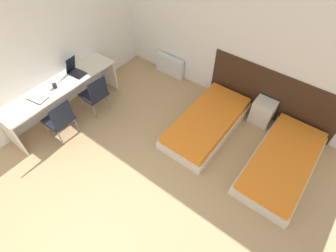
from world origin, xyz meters
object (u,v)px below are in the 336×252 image
bed_near_door (282,163)px  chair_near_notebook (60,118)px  laptop (75,70)px  nightstand (263,112)px  bed_near_window (207,123)px  chair_near_laptop (95,93)px

bed_near_door → chair_near_notebook: size_ratio=2.23×
laptop → nightstand: bearing=23.2°
bed_near_door → nightstand: bearing=132.4°
bed_near_window → nightstand: bearing=47.6°
nightstand → laptop: size_ratio=1.42×
nightstand → chair_near_laptop: chair_near_laptop is taller
bed_near_door → nightstand: 1.15m
nightstand → chair_near_laptop: 3.39m
chair_near_laptop → laptop: (-0.49, 0.00, 0.34)m
nightstand → chair_near_notebook: 3.93m
bed_near_window → laptop: (-2.58, -0.96, 0.68)m
chair_near_notebook → bed_near_door: bearing=24.8°
nightstand → chair_near_laptop: size_ratio=0.58×
bed_near_door → chair_near_notebook: (-3.63, -1.84, 0.34)m
bed_near_window → chair_near_notebook: bearing=-138.7°
bed_near_door → chair_near_notebook: bearing=-153.2°
bed_near_window → chair_near_laptop: size_ratio=2.23×
bed_near_window → chair_near_notebook: chair_near_notebook is taller
bed_near_door → chair_near_laptop: chair_near_laptop is taller
bed_near_window → chair_near_laptop: 2.33m
bed_near_window → bed_near_door: bearing=0.0°
bed_near_door → chair_near_laptop: (-3.63, -0.97, 0.34)m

